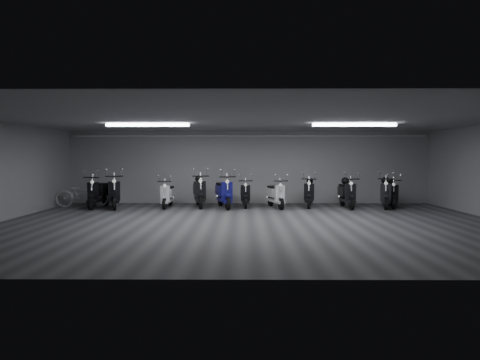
{
  "coord_description": "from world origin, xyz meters",
  "views": [
    {
      "loc": [
        -0.23,
        -10.97,
        1.82
      ],
      "look_at": [
        -0.32,
        2.5,
        1.05
      ],
      "focal_mm": 30.71,
      "sensor_mm": 36.0,
      "label": 1
    }
  ],
  "objects_px": {
    "scooter_9": "(385,189)",
    "helmet_0": "(345,181)",
    "scooter_7": "(309,189)",
    "helmet_4": "(310,181)",
    "scooter_2": "(167,191)",
    "helmet_1": "(391,182)",
    "scooter_1": "(114,188)",
    "scooter_10": "(392,190)",
    "scooter_3": "(199,187)",
    "scooter_6": "(276,191)",
    "scooter_4": "(224,188)",
    "helmet_2": "(385,181)",
    "scooter_8": "(347,190)",
    "scooter_5": "(245,190)",
    "helmet_3": "(199,179)",
    "scooter_0": "(99,188)",
    "bicycle": "(82,191)"
  },
  "relations": [
    {
      "from": "scooter_5",
      "to": "helmet_2",
      "type": "height_order",
      "value": "scooter_5"
    },
    {
      "from": "scooter_5",
      "to": "scooter_6",
      "type": "xyz_separation_m",
      "value": [
        1.09,
        -0.29,
        0.01
      ]
    },
    {
      "from": "helmet_1",
      "to": "helmet_2",
      "type": "xyz_separation_m",
      "value": [
        -0.29,
        -0.19,
        0.07
      ]
    },
    {
      "from": "scooter_7",
      "to": "scooter_4",
      "type": "bearing_deg",
      "value": -162.99
    },
    {
      "from": "scooter_0",
      "to": "scooter_9",
      "type": "xyz_separation_m",
      "value": [
        10.16,
        0.01,
        -0.03
      ]
    },
    {
      "from": "scooter_3",
      "to": "scooter_4",
      "type": "relative_size",
      "value": 1.01
    },
    {
      "from": "scooter_7",
      "to": "bicycle",
      "type": "distance_m",
      "value": 8.22
    },
    {
      "from": "helmet_2",
      "to": "helmet_4",
      "type": "bearing_deg",
      "value": 174.39
    },
    {
      "from": "scooter_9",
      "to": "helmet_1",
      "type": "bearing_deg",
      "value": 66.81
    },
    {
      "from": "scooter_2",
      "to": "scooter_10",
      "type": "xyz_separation_m",
      "value": [
        8.04,
        0.15,
        0.02
      ]
    },
    {
      "from": "helmet_1",
      "to": "scooter_8",
      "type": "bearing_deg",
      "value": -166.14
    },
    {
      "from": "scooter_10",
      "to": "helmet_4",
      "type": "height_order",
      "value": "scooter_10"
    },
    {
      "from": "scooter_7",
      "to": "helmet_0",
      "type": "height_order",
      "value": "scooter_7"
    },
    {
      "from": "scooter_5",
      "to": "helmet_1",
      "type": "bearing_deg",
      "value": -0.13
    },
    {
      "from": "helmet_1",
      "to": "helmet_4",
      "type": "distance_m",
      "value": 2.95
    },
    {
      "from": "scooter_5",
      "to": "helmet_3",
      "type": "height_order",
      "value": "scooter_5"
    },
    {
      "from": "scooter_3",
      "to": "helmet_1",
      "type": "distance_m",
      "value": 6.98
    },
    {
      "from": "scooter_6",
      "to": "scooter_9",
      "type": "distance_m",
      "value": 3.88
    },
    {
      "from": "scooter_0",
      "to": "helmet_3",
      "type": "xyz_separation_m",
      "value": [
        3.5,
        0.49,
        0.32
      ]
    },
    {
      "from": "scooter_7",
      "to": "helmet_4",
      "type": "distance_m",
      "value": 0.37
    },
    {
      "from": "scooter_8",
      "to": "helmet_0",
      "type": "height_order",
      "value": "scooter_8"
    },
    {
      "from": "helmet_2",
      "to": "scooter_6",
      "type": "bearing_deg",
      "value": -176.1
    },
    {
      "from": "scooter_0",
      "to": "scooter_2",
      "type": "distance_m",
      "value": 2.43
    },
    {
      "from": "helmet_3",
      "to": "scooter_1",
      "type": "bearing_deg",
      "value": -167.85
    },
    {
      "from": "scooter_8",
      "to": "helmet_4",
      "type": "relative_size",
      "value": 7.27
    },
    {
      "from": "scooter_10",
      "to": "helmet_3",
      "type": "xyz_separation_m",
      "value": [
        -6.97,
        0.28,
        0.39
      ]
    },
    {
      "from": "scooter_9",
      "to": "scooter_8",
      "type": "bearing_deg",
      "value": -162.8
    },
    {
      "from": "scooter_6",
      "to": "scooter_4",
      "type": "bearing_deg",
      "value": 165.64
    },
    {
      "from": "scooter_2",
      "to": "scooter_4",
      "type": "height_order",
      "value": "scooter_4"
    },
    {
      "from": "helmet_2",
      "to": "scooter_10",
      "type": "bearing_deg",
      "value": -8.86
    },
    {
      "from": "scooter_5",
      "to": "scooter_6",
      "type": "distance_m",
      "value": 1.12
    },
    {
      "from": "scooter_4",
      "to": "helmet_3",
      "type": "relative_size",
      "value": 7.32
    },
    {
      "from": "helmet_2",
      "to": "helmet_4",
      "type": "height_order",
      "value": "helmet_2"
    },
    {
      "from": "scooter_4",
      "to": "helmet_1",
      "type": "distance_m",
      "value": 6.09
    },
    {
      "from": "scooter_10",
      "to": "helmet_2",
      "type": "relative_size",
      "value": 5.89
    },
    {
      "from": "helmet_2",
      "to": "helmet_3",
      "type": "distance_m",
      "value": 6.74
    },
    {
      "from": "scooter_2",
      "to": "helmet_2",
      "type": "distance_m",
      "value": 7.81
    },
    {
      "from": "scooter_4",
      "to": "scooter_9",
      "type": "xyz_separation_m",
      "value": [
        5.71,
        0.05,
        -0.04
      ]
    },
    {
      "from": "scooter_2",
      "to": "scooter_7",
      "type": "bearing_deg",
      "value": 3.41
    },
    {
      "from": "scooter_1",
      "to": "scooter_10",
      "type": "bearing_deg",
      "value": -17.2
    },
    {
      "from": "scooter_1",
      "to": "scooter_6",
      "type": "xyz_separation_m",
      "value": [
        5.71,
        0.11,
        -0.1
      ]
    },
    {
      "from": "scooter_1",
      "to": "helmet_0",
      "type": "relative_size",
      "value": 7.19
    },
    {
      "from": "helmet_0",
      "to": "helmet_3",
      "type": "distance_m",
      "value": 5.31
    },
    {
      "from": "bicycle",
      "to": "scooter_1",
      "type": "bearing_deg",
      "value": -115.21
    },
    {
      "from": "helmet_1",
      "to": "scooter_10",
      "type": "bearing_deg",
      "value": -103.6
    },
    {
      "from": "scooter_0",
      "to": "scooter_2",
      "type": "bearing_deg",
      "value": 5.46
    },
    {
      "from": "scooter_9",
      "to": "helmet_0",
      "type": "xyz_separation_m",
      "value": [
        -1.36,
        0.24,
        0.29
      ]
    },
    {
      "from": "scooter_9",
      "to": "helmet_1",
      "type": "distance_m",
      "value": 0.6
    },
    {
      "from": "scooter_3",
      "to": "scooter_10",
      "type": "height_order",
      "value": "scooter_3"
    },
    {
      "from": "scooter_9",
      "to": "helmet_4",
      "type": "xyz_separation_m",
      "value": [
        -2.59,
        0.5,
        0.26
      ]
    }
  ]
}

